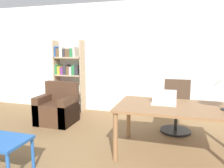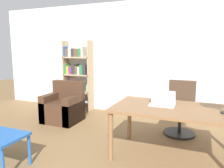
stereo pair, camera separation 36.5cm
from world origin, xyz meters
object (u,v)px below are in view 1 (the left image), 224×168
laptop (164,101)px  bookshelf (68,77)px  side_table_blue (0,144)px  desk (177,112)px  armchair (57,109)px  office_chair (176,109)px

laptop → bookshelf: bookshelf is taller
laptop → side_table_blue: bearing=-146.9°
laptop → bookshelf: (-2.52, 1.69, 0.05)m
desk → side_table_blue: size_ratio=2.58×
desk → armchair: size_ratio=2.02×
armchair → office_chair: bearing=5.9°
office_chair → armchair: (-2.46, -0.25, -0.14)m
laptop → office_chair: (0.19, 0.95, -0.36)m
desk → office_chair: office_chair is taller
desk → armchair: armchair is taller
laptop → side_table_blue: (-1.92, -1.25, -0.41)m
office_chair → bookshelf: 2.84m
desk → side_table_blue: desk is taller
side_table_blue → armchair: bearing=99.9°
office_chair → bookshelf: bearing=164.7°
laptop → armchair: bearing=162.9°
bookshelf → desk: bearing=-33.0°
side_table_blue → desk: bearing=29.1°
desk → side_table_blue: 2.44m
side_table_blue → bookshelf: bearing=101.5°
office_chair → armchair: 2.47m
armchair → side_table_blue: bearing=-80.1°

